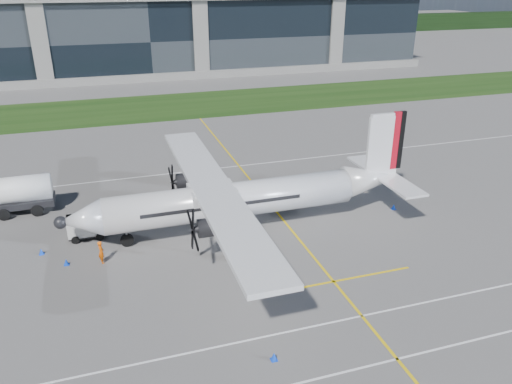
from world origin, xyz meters
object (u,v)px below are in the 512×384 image
at_px(safety_cone_nose_port, 66,262).
at_px(safety_cone_tail, 394,207).
at_px(turboprop_aircraft, 244,179).
at_px(baggage_tug, 87,227).
at_px(safety_cone_stbdwing, 187,167).
at_px(safety_cone_fwd, 41,251).
at_px(safety_cone_portwing, 274,356).
at_px(ground_crew_person, 101,250).

relative_size(safety_cone_nose_port, safety_cone_tail, 1.00).
distance_m(turboprop_aircraft, baggage_tug, 13.28).
bearing_deg(safety_cone_stbdwing, safety_cone_tail, -44.56).
height_order(baggage_tug, safety_cone_fwd, baggage_tug).
height_order(turboprop_aircraft, safety_cone_stbdwing, turboprop_aircraft).
bearing_deg(safety_cone_fwd, safety_cone_stbdwing, 46.27).
relative_size(safety_cone_nose_port, safety_cone_fwd, 1.00).
bearing_deg(safety_cone_stbdwing, safety_cone_fwd, -133.73).
xyz_separation_m(safety_cone_nose_port, safety_cone_portwing, (11.20, -13.94, 0.00)).
bearing_deg(baggage_tug, ground_crew_person, -77.54).
distance_m(turboprop_aircraft, ground_crew_person, 12.24).
bearing_deg(turboprop_aircraft, safety_cone_tail, -1.92).
bearing_deg(ground_crew_person, safety_cone_tail, -99.31).
distance_m(ground_crew_person, safety_cone_fwd, 5.17).
relative_size(baggage_tug, ground_crew_person, 1.54).
distance_m(safety_cone_stbdwing, safety_cone_portwing, 30.71).
height_order(safety_cone_fwd, safety_cone_tail, same).
bearing_deg(baggage_tug, safety_cone_tail, -6.38).
bearing_deg(safety_cone_fwd, safety_cone_tail, -2.23).
relative_size(turboprop_aircraft, safety_cone_stbdwing, 59.76).
height_order(turboprop_aircraft, safety_cone_nose_port, turboprop_aircraft).
bearing_deg(safety_cone_stbdwing, safety_cone_nose_port, -125.80).
relative_size(safety_cone_stbdwing, safety_cone_portwing, 1.00).
relative_size(baggage_tug, safety_cone_fwd, 6.24).
relative_size(baggage_tug, safety_cone_portwing, 6.24).
bearing_deg(safety_cone_tail, safety_cone_stbdwing, 135.44).
xyz_separation_m(baggage_tug, safety_cone_nose_port, (-1.55, -3.98, -0.69)).
bearing_deg(safety_cone_tail, safety_cone_fwd, 177.77).
relative_size(safety_cone_fwd, safety_cone_portwing, 1.00).
xyz_separation_m(safety_cone_fwd, safety_cone_tail, (29.93, -1.17, 0.00)).
distance_m(safety_cone_nose_port, safety_cone_portwing, 17.89).
bearing_deg(baggage_tug, safety_cone_fwd, -152.11).
bearing_deg(safety_cone_fwd, turboprop_aircraft, -2.50).
bearing_deg(safety_cone_portwing, safety_cone_stbdwing, 88.36).
bearing_deg(safety_cone_portwing, turboprop_aircraft, 79.36).
relative_size(turboprop_aircraft, baggage_tug, 9.57).
xyz_separation_m(turboprop_aircraft, safety_cone_portwing, (-2.90, -15.43, -4.23)).
bearing_deg(safety_cone_fwd, baggage_tug, 27.89).
xyz_separation_m(ground_crew_person, safety_cone_fwd, (-4.39, 2.63, -0.76)).
relative_size(safety_cone_tail, safety_cone_portwing, 1.00).
height_order(baggage_tug, ground_crew_person, ground_crew_person).
bearing_deg(safety_cone_portwing, safety_cone_fwd, 129.02).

